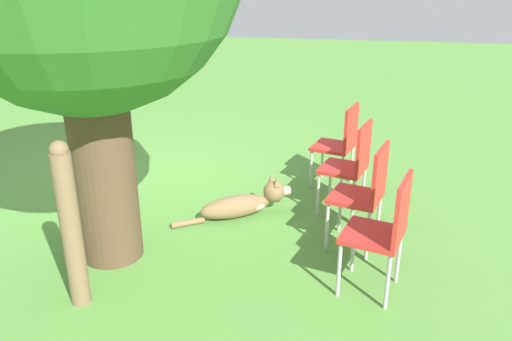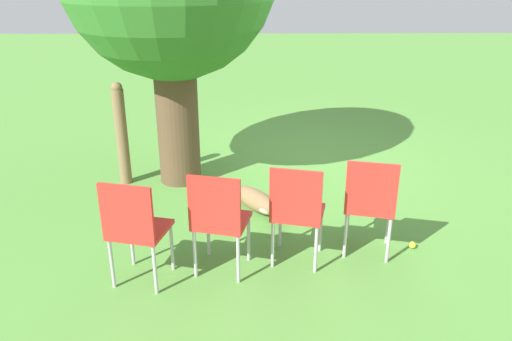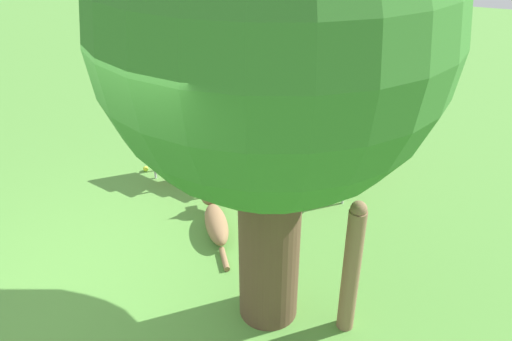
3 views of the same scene
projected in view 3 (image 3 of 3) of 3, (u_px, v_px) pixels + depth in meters
The scene contains 9 objects.
ground_plane at pixel (132, 298), 4.56m from camera, with size 30.00×30.00×0.00m, color #56933D.
oak_tree at pixel (273, 38), 3.24m from camera, with size 2.39×2.39×3.66m.
dog at pixel (215, 217), 5.45m from camera, with size 1.07×0.80×0.38m.
fence_post at pixel (352, 268), 3.96m from camera, with size 0.14×0.14×1.26m.
red_chair_0 at pixel (178, 136), 6.26m from camera, with size 0.51×0.53×0.95m.
red_chair_1 at pixel (231, 140), 6.15m from camera, with size 0.51×0.53×0.95m.
red_chair_2 at pixel (286, 145), 6.05m from camera, with size 0.51×0.53×0.95m.
red_chair_3 at pixel (342, 149), 5.94m from camera, with size 0.51×0.53×0.95m.
tennis_ball at pixel (146, 169), 6.59m from camera, with size 0.07×0.07×0.07m.
Camera 3 is at (2.70, 2.35, 3.26)m, focal length 35.00 mm.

